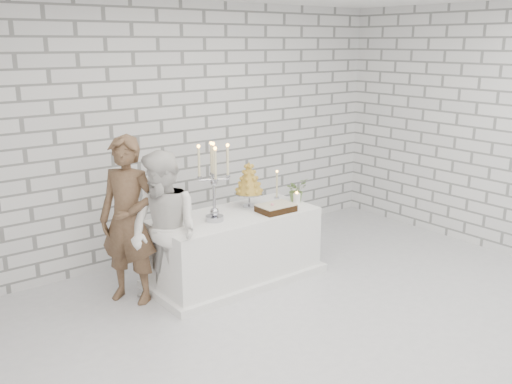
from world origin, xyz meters
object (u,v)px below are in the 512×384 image
Objects in this scene: groom at (128,220)px; candelabra at (214,182)px; bride at (165,232)px; cake_table at (235,247)px; croquembouche at (249,184)px.

candelabra is at bearing 35.81° from groom.
bride is 1.90× the size of candelabra.
bride is at bearing -7.44° from groom.
cake_table is at bearing 83.63° from bride.
candelabra is (-0.30, -0.06, 0.79)m from cake_table.
candelabra is (0.82, -0.29, 0.32)m from groom.
groom is at bearing -167.77° from bride.
groom is (-1.12, 0.23, 0.47)m from cake_table.
groom is at bearing 175.76° from croquembouche.
groom reaches higher than bride.
cake_table is 1.02m from bride.
candelabra is at bearing -162.37° from croquembouche.
cake_table is 1.15× the size of bride.
candelabra reaches higher than croquembouche.
cake_table is 1.23m from groom.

